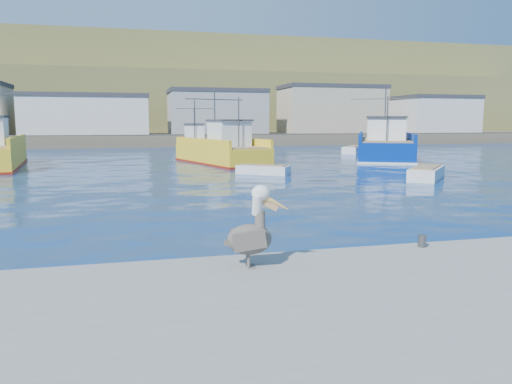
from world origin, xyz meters
The scene contains 10 objects.
ground centered at (0.00, 0.00, 0.00)m, with size 260.00×260.00×0.00m, color navy.
dock_bollards centered at (0.60, -3.40, 0.65)m, with size 36.20×0.20×0.30m.
far_shore centered at (0.00, 109.20, 8.98)m, with size 200.00×81.00×24.00m.
trawler_yellow_b centered at (3.78, 27.99, 1.05)m, with size 6.83×12.04×6.53m.
trawler_blue centered at (19.88, 29.54, 1.18)m, with size 10.59×14.65×6.85m.
boat_orange centered at (3.64, 44.95, 1.04)m, with size 4.53×8.87×6.10m.
skiff_mid centered at (4.92, 18.71, 0.25)m, with size 3.63×3.15×0.78m.
skiff_far centered at (21.03, 38.84, 0.32)m, with size 4.10×4.58×1.00m.
skiff_extra centered at (13.97, 13.33, 0.31)m, with size 4.18×4.43×0.98m.
pelican centered at (-1.41, -4.01, 1.24)m, with size 1.40×0.66×1.73m.
Camera 1 is at (-3.82, -13.88, 3.52)m, focal length 35.00 mm.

